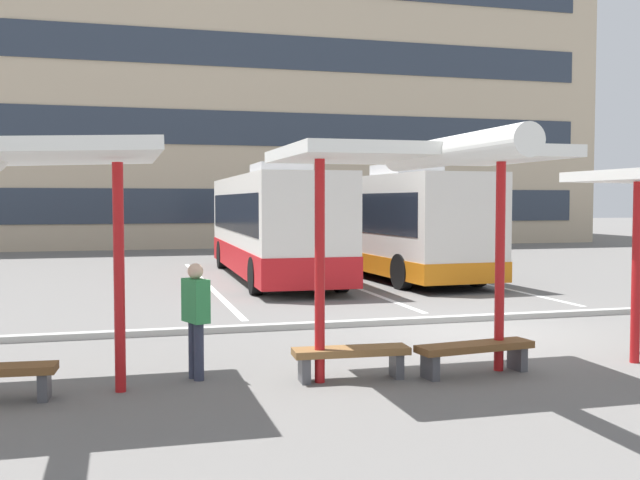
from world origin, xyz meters
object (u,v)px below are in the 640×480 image
(waiting_shelter_1, at_px, (421,160))
(bench_2, at_px, (475,351))
(bench_1, at_px, (351,356))
(coach_bus_0, at_px, (272,227))
(waiting_passenger_0, at_px, (196,313))
(coach_bus_1, at_px, (389,224))

(waiting_shelter_1, distance_m, bench_2, 2.83)
(waiting_shelter_1, height_order, bench_1, waiting_shelter_1)
(coach_bus_0, bearing_deg, waiting_passenger_0, -105.97)
(waiting_shelter_1, xyz_separation_m, waiting_passenger_0, (-2.96, 0.87, -2.10))
(waiting_shelter_1, bearing_deg, coach_bus_1, 71.30)
(coach_bus_0, xyz_separation_m, waiting_passenger_0, (-3.66, -12.78, -0.73))
(waiting_shelter_1, bearing_deg, bench_1, 162.81)
(coach_bus_1, bearing_deg, bench_1, -112.47)
(coach_bus_0, xyz_separation_m, bench_1, (-1.59, -13.37, -1.32))
(bench_2, bearing_deg, bench_1, 174.94)
(coach_bus_1, xyz_separation_m, waiting_shelter_1, (-4.57, -13.52, 1.32))
(bench_1, distance_m, bench_2, 1.81)
(bench_2, bearing_deg, coach_bus_0, 90.88)
(bench_1, relative_size, waiting_passenger_0, 1.01)
(coach_bus_1, height_order, waiting_passenger_0, coach_bus_1)
(coach_bus_0, relative_size, bench_1, 6.82)
(waiting_shelter_1, xyz_separation_m, bench_1, (-0.90, 0.28, -2.69))
(coach_bus_0, relative_size, bench_2, 6.16)
(bench_1, bearing_deg, coach_bus_0, 83.20)
(coach_bus_0, distance_m, waiting_passenger_0, 13.31)
(coach_bus_0, distance_m, bench_1, 13.53)
(coach_bus_0, distance_m, coach_bus_1, 3.88)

